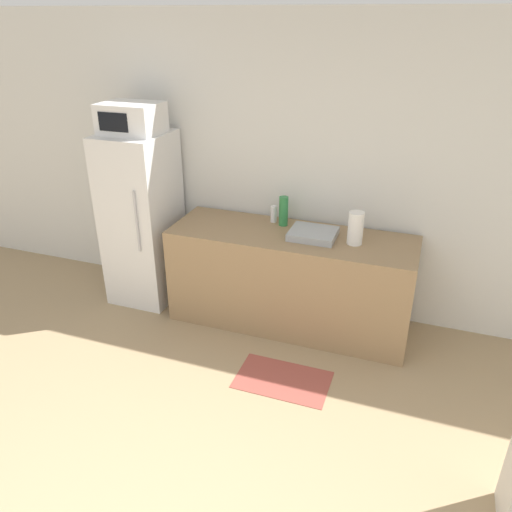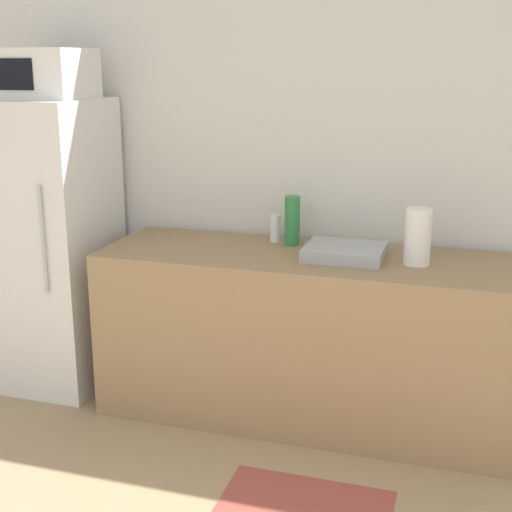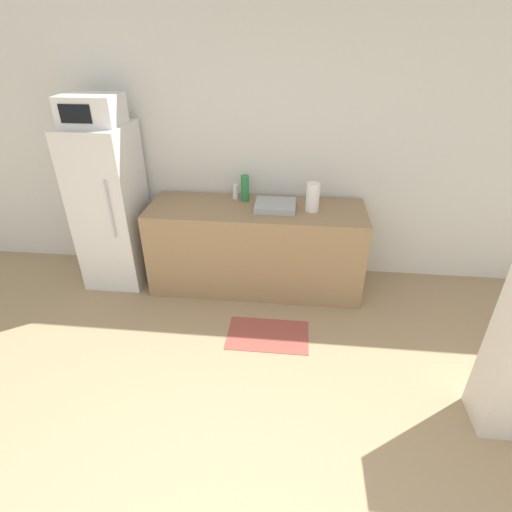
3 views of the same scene
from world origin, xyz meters
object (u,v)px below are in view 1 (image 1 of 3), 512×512
Objects in this scene: refrigerator at (142,219)px; bottle_short at (274,214)px; paper_towel_roll at (356,228)px; bottle_tall at (284,211)px; microwave at (131,118)px.

bottle_short is at bearing 9.37° from refrigerator.
paper_towel_roll is at bearing -16.47° from bottle_short.
paper_towel_roll is (0.65, -0.18, 0.01)m from bottle_tall.
microwave is (-0.00, -0.00, 0.93)m from refrigerator.
bottle_short is (1.23, 0.20, -0.79)m from microwave.
bottle_tall is (1.33, 0.16, -0.74)m from microwave.
bottle_tall is at bearing -22.83° from bottle_short.
bottle_tall reaches higher than bottle_short.
microwave is at bearing -108.07° from refrigerator.
bottle_tall is at bearing 6.83° from refrigerator.
microwave reaches higher than bottle_tall.
paper_towel_roll reaches higher than bottle_short.
refrigerator is 0.93m from microwave.
bottle_tall is at bearing 6.88° from microwave.
bottle_short is 0.55× the size of paper_towel_roll.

